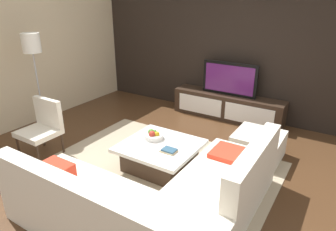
{
  "coord_description": "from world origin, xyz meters",
  "views": [
    {
      "loc": [
        2.02,
        -3.06,
        2.37
      ],
      "look_at": [
        -0.31,
        0.64,
        0.59
      ],
      "focal_mm": 32.24,
      "sensor_mm": 36.0,
      "label": 1
    }
  ],
  "objects_px": {
    "media_console": "(227,106)",
    "coffee_table": "(160,155)",
    "accent_chair_near": "(43,124)",
    "ottoman": "(258,146)",
    "book_stack": "(169,150)",
    "sectional_couch": "(157,201)",
    "floor_lamp": "(32,50)",
    "television": "(229,79)",
    "fruit_bowl": "(153,135)"
  },
  "relations": [
    {
      "from": "media_console",
      "to": "coffee_table",
      "type": "distance_m",
      "value": 2.3
    },
    {
      "from": "coffee_table",
      "to": "accent_chair_near",
      "type": "distance_m",
      "value": 1.9
    },
    {
      "from": "ottoman",
      "to": "book_stack",
      "type": "bearing_deg",
      "value": -127.11
    },
    {
      "from": "sectional_couch",
      "to": "floor_lamp",
      "type": "xyz_separation_m",
      "value": [
        -3.1,
        0.9,
        1.19
      ]
    },
    {
      "from": "floor_lamp",
      "to": "ottoman",
      "type": "height_order",
      "value": "floor_lamp"
    },
    {
      "from": "television",
      "to": "fruit_bowl",
      "type": "distance_m",
      "value": 2.25
    },
    {
      "from": "fruit_bowl",
      "to": "book_stack",
      "type": "height_order",
      "value": "fruit_bowl"
    },
    {
      "from": "fruit_bowl",
      "to": "book_stack",
      "type": "distance_m",
      "value": 0.46
    },
    {
      "from": "coffee_table",
      "to": "floor_lamp",
      "type": "height_order",
      "value": "floor_lamp"
    },
    {
      "from": "ottoman",
      "to": "fruit_bowl",
      "type": "height_order",
      "value": "fruit_bowl"
    },
    {
      "from": "media_console",
      "to": "coffee_table",
      "type": "xyz_separation_m",
      "value": [
        -0.1,
        -2.3,
        -0.05
      ]
    },
    {
      "from": "media_console",
      "to": "coffee_table",
      "type": "height_order",
      "value": "media_console"
    },
    {
      "from": "television",
      "to": "accent_chair_near",
      "type": "height_order",
      "value": "television"
    },
    {
      "from": "sectional_couch",
      "to": "accent_chair_near",
      "type": "bearing_deg",
      "value": 170.67
    },
    {
      "from": "coffee_table",
      "to": "floor_lamp",
      "type": "xyz_separation_m",
      "value": [
        -2.5,
        -0.08,
        1.28
      ]
    },
    {
      "from": "television",
      "to": "floor_lamp",
      "type": "distance_m",
      "value": 3.58
    },
    {
      "from": "sectional_couch",
      "to": "coffee_table",
      "type": "bearing_deg",
      "value": 121.95
    },
    {
      "from": "media_console",
      "to": "fruit_bowl",
      "type": "distance_m",
      "value": 2.22
    },
    {
      "from": "television",
      "to": "sectional_couch",
      "type": "bearing_deg",
      "value": -81.15
    },
    {
      "from": "fruit_bowl",
      "to": "book_stack",
      "type": "bearing_deg",
      "value": -28.22
    },
    {
      "from": "book_stack",
      "to": "accent_chair_near",
      "type": "bearing_deg",
      "value": -166.99
    },
    {
      "from": "television",
      "to": "accent_chair_near",
      "type": "bearing_deg",
      "value": -123.26
    },
    {
      "from": "media_console",
      "to": "accent_chair_near",
      "type": "xyz_separation_m",
      "value": [
        -1.89,
        -2.88,
        0.24
      ]
    },
    {
      "from": "media_console",
      "to": "floor_lamp",
      "type": "relative_size",
      "value": 1.26
    },
    {
      "from": "ottoman",
      "to": "coffee_table",
      "type": "bearing_deg",
      "value": -136.52
    },
    {
      "from": "coffee_table",
      "to": "book_stack",
      "type": "height_order",
      "value": "book_stack"
    },
    {
      "from": "media_console",
      "to": "fruit_bowl",
      "type": "height_order",
      "value": "fruit_bowl"
    },
    {
      "from": "floor_lamp",
      "to": "book_stack",
      "type": "relative_size",
      "value": 8.33
    },
    {
      "from": "television",
      "to": "ottoman",
      "type": "xyz_separation_m",
      "value": [
        1.0,
        -1.25,
        -0.62
      ]
    },
    {
      "from": "accent_chair_near",
      "to": "ottoman",
      "type": "xyz_separation_m",
      "value": [
        2.89,
        1.63,
        -0.29
      ]
    },
    {
      "from": "sectional_couch",
      "to": "media_console",
      "type": "bearing_deg",
      "value": 98.85
    },
    {
      "from": "floor_lamp",
      "to": "ottoman",
      "type": "distance_m",
      "value": 3.98
    },
    {
      "from": "media_console",
      "to": "book_stack",
      "type": "relative_size",
      "value": 10.49
    },
    {
      "from": "sectional_couch",
      "to": "fruit_bowl",
      "type": "bearing_deg",
      "value": 126.35
    },
    {
      "from": "media_console",
      "to": "coffee_table",
      "type": "bearing_deg",
      "value": -92.49
    },
    {
      "from": "media_console",
      "to": "ottoman",
      "type": "relative_size",
      "value": 3.18
    },
    {
      "from": "media_console",
      "to": "floor_lamp",
      "type": "bearing_deg",
      "value": -137.5
    },
    {
      "from": "coffee_table",
      "to": "ottoman",
      "type": "xyz_separation_m",
      "value": [
        1.1,
        1.05,
        -0.0
      ]
    },
    {
      "from": "media_console",
      "to": "sectional_couch",
      "type": "bearing_deg",
      "value": -81.15
    },
    {
      "from": "coffee_table",
      "to": "accent_chair_near",
      "type": "xyz_separation_m",
      "value": [
        -1.79,
        -0.58,
        0.29
      ]
    },
    {
      "from": "media_console",
      "to": "sectional_couch",
      "type": "xyz_separation_m",
      "value": [
        0.51,
        -3.27,
        0.04
      ]
    },
    {
      "from": "fruit_bowl",
      "to": "accent_chair_near",
      "type": "bearing_deg",
      "value": -157.0
    },
    {
      "from": "coffee_table",
      "to": "floor_lamp",
      "type": "relative_size",
      "value": 0.59
    },
    {
      "from": "media_console",
      "to": "fruit_bowl",
      "type": "relative_size",
      "value": 7.94
    },
    {
      "from": "floor_lamp",
      "to": "book_stack",
      "type": "xyz_separation_m",
      "value": [
        2.72,
        -0.04,
        -1.08
      ]
    },
    {
      "from": "fruit_bowl",
      "to": "coffee_table",
      "type": "bearing_deg",
      "value": -28.41
    },
    {
      "from": "television",
      "to": "accent_chair_near",
      "type": "relative_size",
      "value": 1.26
    },
    {
      "from": "floor_lamp",
      "to": "television",
      "type": "bearing_deg",
      "value": 42.5
    },
    {
      "from": "television",
      "to": "book_stack",
      "type": "height_order",
      "value": "television"
    },
    {
      "from": "coffee_table",
      "to": "accent_chair_near",
      "type": "relative_size",
      "value": 1.21
    }
  ]
}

